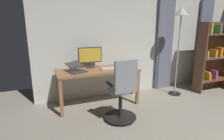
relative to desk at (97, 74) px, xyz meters
name	(u,v)px	position (x,y,z in m)	size (l,w,h in m)	color
back_room_partition	(145,38)	(-1.35, -0.48, 0.62)	(5.15, 0.10, 2.54)	silver
curtain_left_panel	(203,43)	(-3.07, -0.37, 0.47)	(0.39, 0.06, 2.23)	slate
curtain_right_panel	(165,44)	(-1.84, -0.37, 0.47)	(0.43, 0.06, 2.23)	slate
desk	(97,74)	(0.00, 0.00, 0.00)	(1.59, 0.66, 0.74)	#91623D
office_chair	(122,93)	(-0.18, 0.80, -0.15)	(0.56, 0.56, 1.08)	black
computer_monitor	(90,56)	(0.09, -0.21, 0.33)	(0.49, 0.18, 0.42)	#333338
computer_keyboard	(110,68)	(-0.25, 0.05, 0.10)	(0.39, 0.14, 0.02)	#B7BCC1
laptop	(77,69)	(0.42, 0.05, 0.14)	(0.39, 0.42, 0.17)	#333338
computer_mouse	(130,66)	(-0.71, 0.04, 0.11)	(0.06, 0.10, 0.04)	silver
bookshelf	(213,56)	(-2.87, 0.15, 0.20)	(0.96, 0.30, 1.65)	brown
floor_lamp	(180,24)	(-1.84, 0.12, 0.95)	(0.29, 0.29, 1.96)	black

